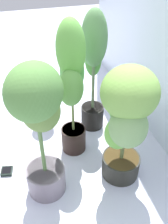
# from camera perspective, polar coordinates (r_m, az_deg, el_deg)

# --- Properties ---
(ground_plane) EXTENTS (8.00, 8.00, 0.00)m
(ground_plane) POSITION_cam_1_polar(r_m,az_deg,el_deg) (2.06, -6.19, -9.58)
(ground_plane) COLOR silver
(ground_plane) RESTS_ON ground
(potted_plant_center) EXTENTS (0.32, 0.23, 1.05)m
(potted_plant_center) POSITION_cam_1_polar(r_m,az_deg,el_deg) (1.72, -2.73, 6.70)
(potted_plant_center) COLOR #2F221B
(potted_plant_center) RESTS_ON ground
(potted_plant_back_left) EXTENTS (0.25, 0.23, 1.02)m
(potted_plant_back_left) POSITION_cam_1_polar(r_m,az_deg,el_deg) (2.01, 2.12, 9.92)
(potted_plant_back_left) COLOR black
(potted_plant_back_left) RESTS_ON ground
(potted_plant_back_right) EXTENTS (0.43, 0.36, 0.86)m
(potted_plant_back_right) POSITION_cam_1_polar(r_m,az_deg,el_deg) (1.58, 9.41, -1.04)
(potted_plant_back_right) COLOR #292922
(potted_plant_back_right) RESTS_ON ground
(potted_plant_front_right) EXTENTS (0.43, 0.44, 0.96)m
(potted_plant_front_right) POSITION_cam_1_polar(r_m,az_deg,el_deg) (1.46, -9.98, -1.87)
(potted_plant_front_right) COLOR slate
(potted_plant_front_right) RESTS_ON ground
(hygrometer_box) EXTENTS (0.09, 0.09, 0.03)m
(hygrometer_box) POSITION_cam_1_polar(r_m,az_deg,el_deg) (2.01, -16.79, -12.49)
(hygrometer_box) COLOR black
(hygrometer_box) RESTS_ON ground
(floor_fan) EXTENTS (0.27, 0.27, 0.37)m
(floor_fan) POSITION_cam_1_polar(r_m,az_deg,el_deg) (2.22, -9.06, 2.61)
(floor_fan) COLOR black
(floor_fan) RESTS_ON ground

